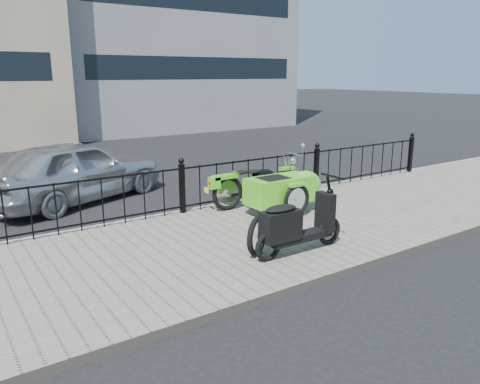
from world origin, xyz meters
TOP-DOWN VIEW (x-y plane):
  - ground at (0.00, 0.00)m, footprint 120.00×120.00m
  - sidewalk at (0.00, -0.50)m, footprint 30.00×3.80m
  - curb at (0.00, 1.44)m, footprint 30.00×0.10m
  - iron_fence at (0.00, 1.30)m, footprint 14.11×0.11m
  - motorcycle_sidecar at (1.69, 0.34)m, footprint 2.28×1.48m
  - scooter at (0.38, -1.56)m, footprint 1.66×0.48m
  - spare_tire at (-0.10, -1.28)m, footprint 0.57×0.37m
  - sedan_car at (-1.34, 3.76)m, footprint 4.37×3.05m

SIDE VIEW (x-z plane):
  - ground at x=0.00m, z-range 0.00..0.00m
  - sidewalk at x=0.00m, z-range 0.00..0.12m
  - curb at x=0.00m, z-range 0.00..0.12m
  - spare_tire at x=-0.10m, z-range 0.12..0.73m
  - scooter at x=0.38m, z-range -0.01..1.12m
  - iron_fence at x=0.00m, z-range 0.05..1.12m
  - motorcycle_sidecar at x=1.69m, z-range 0.10..1.09m
  - sedan_car at x=-1.34m, z-range 0.00..1.38m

